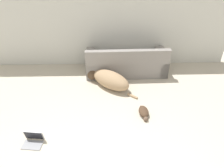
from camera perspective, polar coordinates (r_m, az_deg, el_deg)
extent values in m
cube|color=beige|center=(5.66, -3.39, 18.07)|extent=(6.79, 0.06, 2.79)
cube|color=gray|center=(5.65, 3.67, 5.02)|extent=(2.03, 0.84, 0.41)
cube|color=gray|center=(5.18, 4.21, 6.98)|extent=(2.02, 0.19, 0.35)
cube|color=gray|center=(5.79, 12.71, 5.73)|extent=(0.22, 0.80, 0.55)
cube|color=gray|center=(5.60, -5.62, 5.42)|extent=(0.22, 0.80, 0.55)
ellipsoid|color=#A38460|center=(5.02, -0.30, 1.07)|extent=(1.03, 0.97, 0.40)
sphere|color=#493726|center=(5.37, -5.06, 2.70)|extent=(0.43, 0.43, 0.30)
cylinder|color=#A38460|center=(4.82, 5.38, -3.13)|extent=(0.22, 0.20, 0.05)
ellipsoid|color=#473323|center=(4.36, 8.26, -7.14)|extent=(0.21, 0.34, 0.14)
sphere|color=brown|center=(4.24, 8.81, -9.04)|extent=(0.10, 0.10, 0.09)
cylinder|color=#473323|center=(4.55, 7.63, -6.04)|extent=(0.03, 0.08, 0.02)
cube|color=gray|center=(4.03, -20.09, -14.77)|extent=(0.35, 0.24, 0.02)
cube|color=gray|center=(4.02, -19.73, -12.51)|extent=(0.33, 0.09, 0.20)
cube|color=black|center=(4.02, -19.78, -12.61)|extent=(0.30, 0.08, 0.18)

